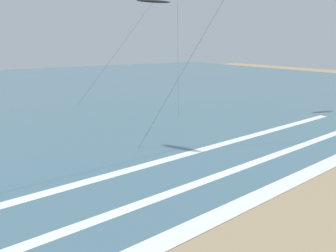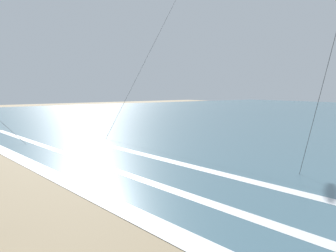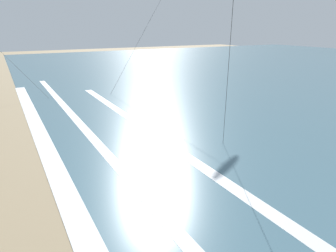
# 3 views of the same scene
# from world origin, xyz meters

# --- Properties ---
(wave_foam_shoreline) EXTENTS (45.88, 0.94, 0.01)m
(wave_foam_shoreline) POSITION_xyz_m (-1.24, 8.20, 0.01)
(wave_foam_shoreline) COLOR white
(wave_foam_shoreline) RESTS_ON ocean_surface
(wave_foam_mid_break) EXTENTS (53.11, 0.59, 0.01)m
(wave_foam_mid_break) POSITION_xyz_m (-1.03, 10.95, 0.01)
(wave_foam_mid_break) COLOR white
(wave_foam_mid_break) RESTS_ON ocean_surface
(wave_foam_outer_break) EXTENTS (40.03, 0.68, 0.01)m
(wave_foam_outer_break) POSITION_xyz_m (0.88, 14.53, 0.01)
(wave_foam_outer_break) COLOR white
(wave_foam_outer_break) RESTS_ON ocean_surface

